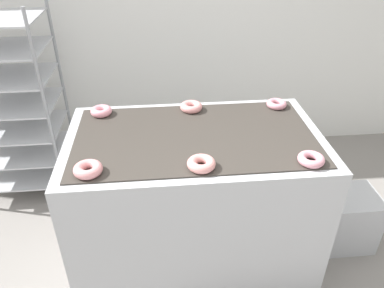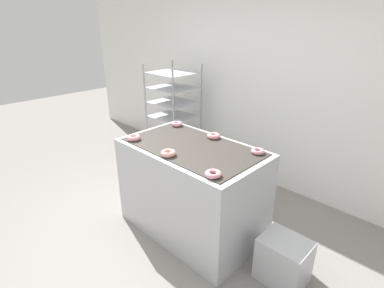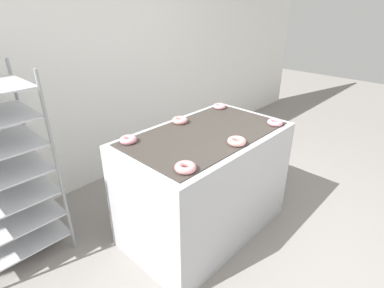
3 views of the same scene
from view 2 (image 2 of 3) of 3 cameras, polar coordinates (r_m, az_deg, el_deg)
ground_plane at (r=3.03m, az=-9.49°, el=-20.94°), size 14.00×14.00×0.00m
wall_back at (r=3.87m, az=15.59°, el=11.85°), size 8.00×0.05×2.80m
fryer_machine at (r=3.08m, az=0.00°, el=-8.57°), size 1.41×0.84×0.95m
baking_rack_cart at (r=4.36m, az=-3.52°, el=5.24°), size 0.62×0.56×1.52m
glaze_bin at (r=2.81m, az=17.01°, el=-20.44°), size 0.39×0.32×0.41m
donut_near_left at (r=3.06m, az=-11.03°, el=1.20°), size 0.14×0.14×0.05m
donut_near_center at (r=2.66m, az=-4.54°, el=-1.74°), size 0.14×0.14×0.05m
donut_near_right at (r=2.32m, az=4.06°, el=-5.71°), size 0.13×0.13×0.04m
donut_far_left at (r=3.40m, az=-2.89°, el=3.85°), size 0.13×0.13×0.05m
donut_far_center at (r=3.06m, az=4.12°, el=1.57°), size 0.14×0.14×0.05m
donut_far_right at (r=2.77m, az=12.42°, el=-1.35°), size 0.12×0.12×0.04m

